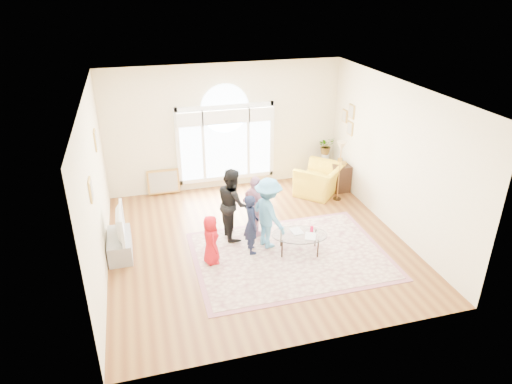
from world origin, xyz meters
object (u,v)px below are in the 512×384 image
object	(u,v)px
television	(117,223)
tv_console	(120,245)
area_rug	(290,255)
coffee_table	(299,235)
armchair	(320,180)

from	to	relation	value
television	tv_console	bearing A→B (deg)	-180.00
area_rug	television	size ratio (longest dim) A/B	3.58
tv_console	coffee_table	world-z (taller)	coffee_table
tv_console	television	world-z (taller)	television
area_rug	tv_console	world-z (taller)	tv_console
tv_console	area_rug	bearing A→B (deg)	-16.36
area_rug	armchair	bearing A→B (deg)	56.81
armchair	tv_console	bearing A→B (deg)	-26.76
area_rug	tv_console	distance (m)	3.40
television	area_rug	bearing A→B (deg)	-16.40
tv_console	television	bearing A→B (deg)	0.00
tv_console	armchair	bearing A→B (deg)	18.01
armchair	coffee_table	bearing A→B (deg)	14.67
coffee_table	armchair	xyz separation A→B (m)	(1.47, 2.48, -0.03)
television	coffee_table	world-z (taller)	television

